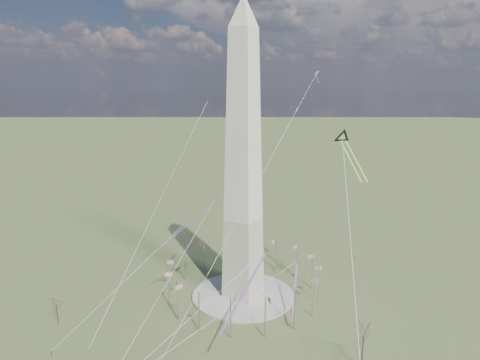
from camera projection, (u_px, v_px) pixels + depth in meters
The scene contains 14 objects.
ground at pixel (243, 296), 151.66m from camera, with size 2000.00×2000.00×0.00m, color #4E592C.
plaza at pixel (243, 295), 151.58m from camera, with size 36.00×36.00×0.80m, color #B9B1AA.
washington_monument at pixel (243, 163), 141.26m from camera, with size 15.56×15.56×100.00m.
flagpole_ring at pixel (243, 277), 150.08m from camera, with size 54.40×54.40×13.00m.
tree_near at pixel (364, 333), 110.51m from camera, with size 8.47×8.47×14.82m.
tree_far at pixel (56, 303), 132.32m from camera, with size 5.88×5.88×10.30m.
person_west at pixel (52, 354), 117.95m from camera, with size 0.72×0.56×1.48m, color gray.
kite_delta_black at pixel (344, 140), 136.32m from camera, with size 14.98×15.11×14.26m.
kite_diamond_purple at pixel (184, 226), 164.84m from camera, with size 2.35×3.46×10.53m.
kite_streamer_left at pixel (252, 277), 120.01m from camera, with size 2.33×24.33×16.70m.
kite_streamer_mid at pixel (197, 216), 142.71m from camera, with size 10.63×18.81×14.14m.
kite_streamer_right at pixel (296, 282), 139.63m from camera, with size 7.42×17.99×12.85m.
kite_small_red at pixel (208, 101), 191.66m from camera, with size 1.53×1.91×5.02m.
kite_small_white at pixel (317, 74), 174.10m from camera, with size 1.63×2.33×4.84m.
Camera 1 is at (70.81, -119.73, 73.20)m, focal length 32.00 mm.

